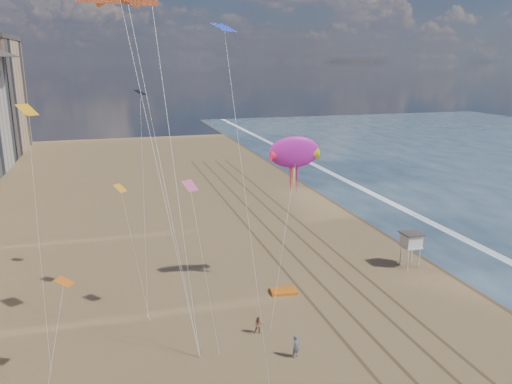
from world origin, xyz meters
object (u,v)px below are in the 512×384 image
grounded_kite (284,291)px  show_kite (294,153)px  lifeguard_stand (411,241)px  kite_flyer_a (296,346)px  kite_flyer_b (259,325)px

grounded_kite → show_kite: size_ratio=0.15×
lifeguard_stand → kite_flyer_a: 21.70m
grounded_kite → kite_flyer_a: 10.65m
lifeguard_stand → kite_flyer_b: (-19.30, -8.61, -2.15)m
lifeguard_stand → grounded_kite: bearing=-171.4°
kite_flyer_b → show_kite: bearing=64.6°
kite_flyer_a → grounded_kite: bearing=48.7°
grounded_kite → kite_flyer_b: 7.71m
kite_flyer_a → kite_flyer_b: (-1.70, 3.94, -0.16)m
grounded_kite → show_kite: bearing=56.7°
show_kite → kite_flyer_b: (-5.79, -8.07, -12.31)m
lifeguard_stand → kite_flyer_a: (-17.59, -12.55, -2.00)m
grounded_kite → kite_flyer_a: kite_flyer_a is taller
kite_flyer_b → kite_flyer_a: bearing=-56.4°
grounded_kite → kite_flyer_b: size_ratio=1.66×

